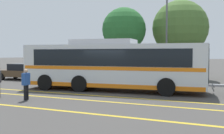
% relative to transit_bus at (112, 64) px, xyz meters
% --- Properties ---
extents(ground_plane, '(220.00, 220.00, 0.00)m').
position_rel_transit_bus_xyz_m(ground_plane, '(0.04, -0.43, -1.64)').
color(ground_plane, '#423F3D').
extents(lane_strip_0, '(31.21, 0.20, 0.01)m').
position_rel_transit_bus_xyz_m(lane_strip_0, '(0.01, -2.20, -1.64)').
color(lane_strip_0, gold).
rests_on(lane_strip_0, ground_plane).
extents(lane_strip_1, '(31.21, 0.20, 0.01)m').
position_rel_transit_bus_xyz_m(lane_strip_1, '(0.01, -3.64, -1.64)').
color(lane_strip_1, gold).
rests_on(lane_strip_1, ground_plane).
extents(lane_strip_2, '(31.21, 0.20, 0.01)m').
position_rel_transit_bus_xyz_m(lane_strip_2, '(0.01, -6.17, -1.64)').
color(lane_strip_2, gold).
rests_on(lane_strip_2, ground_plane).
extents(curb_strip, '(39.21, 0.36, 0.15)m').
position_rel_transit_bus_xyz_m(curb_strip, '(0.01, 4.81, -1.56)').
color(curb_strip, '#99999E').
rests_on(curb_strip, ground_plane).
extents(transit_bus, '(11.68, 3.48, 3.19)m').
position_rel_transit_bus_xyz_m(transit_bus, '(0.00, 0.00, 0.00)').
color(transit_bus, silver).
rests_on(transit_bus, ground_plane).
extents(parked_car_0, '(4.24, 1.94, 1.42)m').
position_rel_transit_bus_xyz_m(parked_car_0, '(-10.19, 3.15, -0.93)').
color(parked_car_0, '#4C3823').
rests_on(parked_car_0, ground_plane).
extents(parked_car_1, '(4.09, 2.04, 1.33)m').
position_rel_transit_bus_xyz_m(parked_car_1, '(-5.10, 3.14, -0.96)').
color(parked_car_1, '#9E9EA3').
rests_on(parked_car_1, ground_plane).
extents(pedestrian_0, '(0.27, 0.44, 1.55)m').
position_rel_transit_bus_xyz_m(pedestrian_0, '(-2.60, -4.78, -0.77)').
color(pedestrian_0, black).
rests_on(pedestrian_0, ground_plane).
extents(street_lamp, '(0.51, 0.51, 7.18)m').
position_rel_transit_bus_xyz_m(street_lamp, '(2.18, 6.04, 3.49)').
color(street_lamp, '#59595E').
rests_on(street_lamp, ground_plane).
extents(tree_0, '(3.87, 3.87, 6.38)m').
position_rel_transit_bus_xyz_m(tree_0, '(-1.75, 6.83, 2.80)').
color(tree_0, '#513823').
rests_on(tree_0, ground_plane).
extents(tree_1, '(5.04, 5.04, 7.19)m').
position_rel_transit_bus_xyz_m(tree_1, '(2.70, 9.55, 3.03)').
color(tree_1, '#513823').
rests_on(tree_1, ground_plane).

